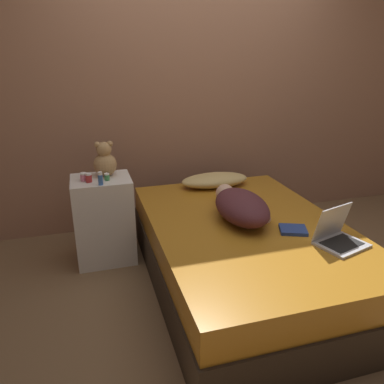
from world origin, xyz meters
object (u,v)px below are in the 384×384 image
(book, at_px, (293,230))
(bottle_blue, at_px, (100,179))
(bottle_green, at_px, (107,177))
(teddy_bear, at_px, (105,161))
(person_lying, at_px, (241,206))
(laptop, at_px, (338,236))
(bottle_pink, at_px, (84,177))
(bottle_red, at_px, (89,178))
(pillow, at_px, (215,180))

(book, bearing_deg, bottle_blue, 149.60)
(bottle_green, bearing_deg, teddy_bear, 89.66)
(person_lying, xyz_separation_m, bottle_green, (-0.89, 0.51, 0.14))
(laptop, xyz_separation_m, bottle_blue, (-1.37, 0.93, 0.21))
(bottle_green, height_order, bottle_pink, bottle_pink)
(teddy_bear, distance_m, book, 1.50)
(bottle_green, bearing_deg, bottle_red, -177.71)
(pillow, bearing_deg, laptop, -73.16)
(teddy_bear, bearing_deg, person_lying, -35.34)
(person_lying, xyz_separation_m, bottle_pink, (-1.06, 0.54, 0.15))
(bottle_blue, relative_size, book, 0.46)
(person_lying, bearing_deg, bottle_red, 155.73)
(bottle_pink, bearing_deg, person_lying, -27.24)
(bottle_red, bearing_deg, bottle_blue, -48.43)
(teddy_bear, bearing_deg, bottle_red, -136.44)
(bottle_pink, height_order, bottle_red, bottle_red)
(bottle_blue, bearing_deg, person_lying, -23.58)
(bottle_green, xyz_separation_m, bottle_blue, (-0.05, -0.10, 0.02))
(pillow, relative_size, person_lying, 0.84)
(person_lying, distance_m, bottle_green, 1.03)
(pillow, xyz_separation_m, teddy_bear, (-0.94, -0.08, 0.27))
(bottle_green, distance_m, bottle_red, 0.13)
(pillow, xyz_separation_m, bottle_blue, (-1.00, -0.30, 0.20))
(pillow, height_order, book, pillow)
(laptop, bearing_deg, person_lying, 113.60)
(person_lying, height_order, laptop, laptop)
(bottle_red, bearing_deg, book, -31.83)
(laptop, distance_m, bottle_pink, 1.84)
(laptop, xyz_separation_m, teddy_bear, (-1.32, 1.15, 0.28))
(person_lying, bearing_deg, pillow, 87.14)
(person_lying, xyz_separation_m, teddy_bear, (-0.89, 0.63, 0.23))
(laptop, relative_size, bottle_red, 4.88)
(teddy_bear, xyz_separation_m, bottle_pink, (-0.17, -0.08, -0.09))
(pillow, relative_size, bottle_green, 11.01)
(bottle_blue, xyz_separation_m, book, (1.20, -0.70, -0.25))
(laptop, xyz_separation_m, bottle_pink, (-1.49, 1.06, 0.19))
(pillow, height_order, teddy_bear, teddy_bear)
(person_lying, distance_m, bottle_red, 1.15)
(person_lying, bearing_deg, bottle_pink, 154.65)
(laptop, distance_m, bottle_red, 1.78)
(person_lying, height_order, bottle_blue, bottle_blue)
(pillow, bearing_deg, book, -78.82)
(pillow, height_order, person_lying, person_lying)
(bottle_green, bearing_deg, pillow, 12.28)
(bottle_green, relative_size, bottle_blue, 0.56)
(bottle_green, relative_size, bottle_red, 0.80)
(bottle_green, distance_m, bottle_pink, 0.17)
(laptop, bearing_deg, book, 111.29)
(bottle_green, xyz_separation_m, bottle_pink, (-0.17, 0.04, 0.00))
(laptop, relative_size, bottle_green, 6.12)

